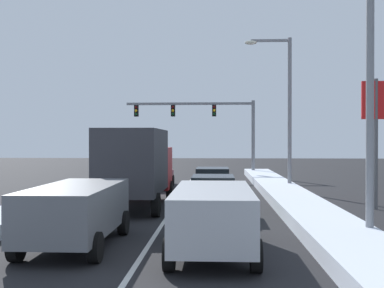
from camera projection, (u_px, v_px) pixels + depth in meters
ground_plane at (169, 214)px, 18.75m from camera, size 120.00×120.00×0.00m
lane_stripe_between_right_lane_and_center_lane at (176, 203)px, 22.18m from camera, size 0.14×37.84×0.01m
snow_bank_right_shoulder at (291, 198)px, 21.91m from camera, size 2.04×37.84×0.48m
snow_bank_left_shoulder at (64, 197)px, 22.45m from camera, size 1.86×37.84×0.45m
suv_silver_right_lane_nearest at (213, 214)px, 12.17m from camera, size 2.16×4.90×1.67m
sedan_green_right_lane_second at (213, 194)px, 18.88m from camera, size 2.00×4.50×1.51m
sedan_charcoal_right_lane_third at (212, 182)px, 24.40m from camera, size 2.00×4.50×1.51m
suv_gray_center_lane_nearest at (77, 209)px, 12.99m from camera, size 2.16×4.90×1.67m
box_truck_center_lane_second at (137, 164)px, 20.52m from camera, size 2.53×7.20×3.36m
sedan_maroon_center_lane_third at (156, 175)px, 29.26m from camera, size 2.00×4.50×1.51m
traffic_light_gantry at (208, 118)px, 39.26m from camera, size 10.60×0.47×6.20m
street_lamp_right_near at (357, 64)px, 13.27m from camera, size 2.66×0.36×8.43m
street_lamp_right_mid at (284, 100)px, 27.01m from camera, size 2.66×0.36×8.73m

